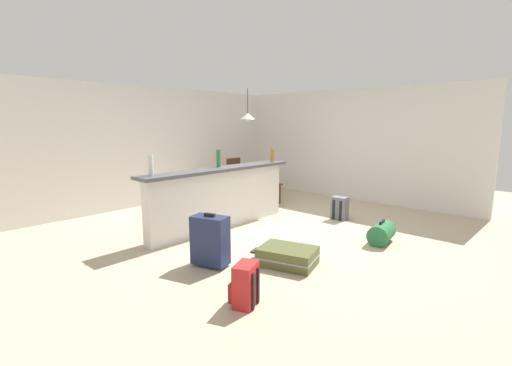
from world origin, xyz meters
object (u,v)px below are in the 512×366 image
at_px(bottle_green, 218,158).
at_px(bottle_amber, 272,155).
at_px(dining_chair_far_side, 231,175).
at_px(pendant_lamp, 248,116).
at_px(suitcase_flat_olive, 287,256).
at_px(bottle_clear, 151,165).
at_px(dining_chair_near_partition, 267,180).
at_px(suitcase_upright_navy, 210,240).
at_px(backpack_grey, 340,209).
at_px(dining_table, 248,171).
at_px(backpack_red, 245,285).
at_px(duffel_bag_green, 381,233).

xyz_separation_m(bottle_green, bottle_amber, (1.24, -0.12, -0.02)).
height_order(dining_chair_far_side, pendant_lamp, pendant_lamp).
relative_size(dining_chair_far_side, pendant_lamp, 1.29).
bearing_deg(suitcase_flat_olive, bottle_clear, 112.42).
distance_m(dining_chair_near_partition, suitcase_upright_navy, 3.58).
distance_m(bottle_amber, backpack_grey, 1.59).
height_order(pendant_lamp, suitcase_flat_olive, pendant_lamp).
bearing_deg(backpack_grey, dining_chair_near_partition, 86.54).
bearing_deg(dining_table, dining_chair_far_side, 91.16).
bearing_deg(bottle_amber, bottle_green, 174.32).
bearing_deg(bottle_green, suitcase_flat_olive, -105.91).
height_order(bottle_amber, suitcase_flat_olive, bottle_amber).
bearing_deg(bottle_amber, bottle_clear, 178.29).
bearing_deg(suitcase_upright_navy, backpack_red, -111.97).
height_order(pendant_lamp, suitcase_upright_navy, pendant_lamp).
relative_size(dining_table, pendant_lamp, 1.53).
height_order(dining_chair_near_partition, backpack_red, dining_chair_near_partition).
distance_m(dining_chair_near_partition, dining_chair_far_side, 1.16).
distance_m(suitcase_flat_olive, suitcase_upright_navy, 0.98).
bearing_deg(duffel_bag_green, bottle_amber, 85.01).
bearing_deg(bottle_amber, dining_table, 62.18).
xyz_separation_m(dining_table, duffel_bag_green, (-0.88, -3.56, -0.50)).
bearing_deg(bottle_clear, bottle_amber, -1.71).
xyz_separation_m(bottle_green, dining_table, (1.92, 1.17, -0.52)).
bearing_deg(backpack_red, duffel_bag_green, -4.69).
height_order(dining_chair_near_partition, suitcase_flat_olive, dining_chair_near_partition).
xyz_separation_m(dining_table, backpack_grey, (-0.13, -2.45, -0.44)).
distance_m(dining_chair_far_side, backpack_red, 5.26).
xyz_separation_m(bottle_amber, dining_chair_near_partition, (0.66, 0.70, -0.63)).
height_order(dining_chair_far_side, duffel_bag_green, dining_chair_far_side).
relative_size(bottle_clear, dining_chair_near_partition, 0.31).
height_order(suitcase_flat_olive, backpack_red, backpack_red).
xyz_separation_m(bottle_green, pendant_lamp, (1.94, 1.18, 0.73)).
height_order(dining_chair_far_side, suitcase_upright_navy, dining_chair_far_side).
bearing_deg(backpack_red, dining_chair_far_side, 48.00).
bearing_deg(bottle_clear, suitcase_upright_navy, -86.24).
bearing_deg(backpack_red, pendant_lamp, 43.50).
height_order(bottle_clear, dining_table, bottle_clear).
relative_size(bottle_clear, pendant_lamp, 0.41).
distance_m(dining_chair_near_partition, backpack_red, 4.46).
xyz_separation_m(suitcase_upright_navy, backpack_red, (-0.39, -0.98, -0.13)).
relative_size(suitcase_flat_olive, backpack_grey, 2.11).
relative_size(bottle_clear, suitcase_flat_olive, 0.33).
bearing_deg(bottle_amber, dining_chair_far_side, 70.09).
bearing_deg(backpack_red, dining_chair_near_partition, 38.09).
bearing_deg(pendant_lamp, suitcase_flat_olive, -128.96).
bearing_deg(suitcase_flat_olive, bottle_green, 74.09).
distance_m(bottle_green, suitcase_upright_navy, 1.89).
relative_size(dining_table, suitcase_flat_olive, 1.24).
xyz_separation_m(dining_chair_near_partition, duffel_bag_green, (-0.86, -2.96, -0.36)).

